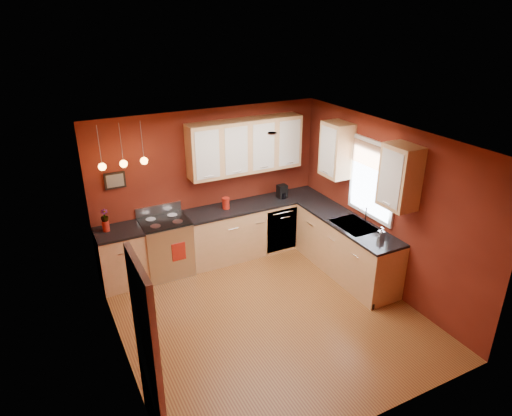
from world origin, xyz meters
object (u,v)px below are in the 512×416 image
red_canister (226,203)px  gas_range (166,246)px  sink (354,227)px  soap_pump (381,233)px  coffee_maker (282,192)px

red_canister → gas_range: bearing=-179.6°
sink → gas_range: bearing=150.2°
gas_range → soap_pump: 3.42m
sink → red_canister: 2.16m
red_canister → coffee_maker: bearing=-0.7°
gas_range → soap_pump: bearing=-37.5°
sink → coffee_maker: size_ratio=2.92×
gas_range → coffee_maker: coffee_maker is taller
coffee_maker → soap_pump: (0.50, -2.05, -0.02)m
red_canister → soap_pump: size_ratio=1.03×
sink → coffee_maker: (-0.44, 1.50, 0.14)m
sink → soap_pump: 0.57m
red_canister → coffee_maker: size_ratio=0.82×
gas_range → sink: sink is taller
red_canister → sink: bearing=-44.4°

